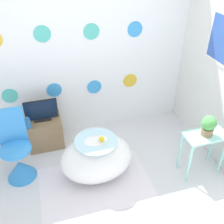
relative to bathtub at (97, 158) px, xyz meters
name	(u,v)px	position (x,y,z in m)	size (l,w,h in m)	color
ground_plane	(106,224)	(-0.08, -0.69, -0.30)	(12.00, 12.00, 0.00)	silver
wall_back_dotted	(69,50)	(-0.08, 1.06, 1.00)	(4.39, 0.05, 2.60)	white
wall_right	(222,60)	(1.64, 0.17, 1.00)	(0.06, 2.73, 2.60)	silver
rug	(95,184)	(-0.06, -0.13, -0.30)	(1.35, 0.88, 0.01)	silver
bathtub	(97,158)	(0.00, 0.00, 0.00)	(0.89, 0.61, 0.60)	white
rubber_duck	(102,139)	(0.06, -0.05, 0.33)	(0.06, 0.07, 0.07)	yellow
chair	(18,159)	(-0.92, 0.28, -0.01)	(0.39, 0.39, 0.93)	#338CE0
tv_cabinet	(45,132)	(-0.56, 0.81, -0.08)	(0.48, 0.39, 0.44)	#8E704C
tv	(41,111)	(-0.56, 0.81, 0.27)	(0.44, 0.12, 0.31)	black
vase	(28,123)	(-0.75, 0.68, 0.21)	(0.07, 0.07, 0.16)	#2D72B7
side_table	(204,143)	(1.28, -0.29, 0.16)	(0.51, 0.28, 0.60)	#99E0D8
potted_plant_left	(209,125)	(1.28, -0.29, 0.44)	(0.17, 0.17, 0.26)	#8C6B4C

